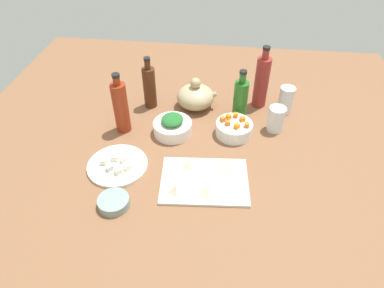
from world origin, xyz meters
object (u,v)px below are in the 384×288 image
object	(u,v)px
bowl_carrots	(234,129)
drinking_glass_0	(286,100)
bottle_0	(121,107)
cutting_board	(204,181)
bowl_small_side	(114,202)
bowl_greens	(173,128)
teapot	(196,96)
drinking_glass_1	(276,119)
bottle_3	(240,98)
bottle_1	(262,81)
plate_tofu	(118,165)
bottle_2	(149,86)

from	to	relation	value
bowl_carrots	drinking_glass_0	size ratio (longest dim) A/B	1.23
bottle_0	drinking_glass_0	world-z (taller)	bottle_0
cutting_board	bowl_small_side	bearing A→B (deg)	-153.99
bowl_greens	teapot	size ratio (longest dim) A/B	0.87
drinking_glass_0	drinking_glass_1	xyz separation A→B (cm)	(-4.95, -13.46, -0.69)
bottle_0	bottle_3	distance (cm)	49.22
drinking_glass_0	bowl_small_side	bearing A→B (deg)	-134.56
bottle_3	bowl_small_side	bearing A→B (deg)	-126.09
cutting_board	drinking_glass_0	xyz separation A→B (cm)	(30.94, 46.34, 5.46)
bowl_carrots	teapot	size ratio (longest dim) A/B	0.82
teapot	bottle_3	size ratio (longest dim) A/B	0.82
teapot	bottle_1	distance (cm)	29.28
bowl_small_side	teapot	xyz separation A→B (cm)	(20.10, 59.21, 3.80)
teapot	cutting_board	bearing A→B (deg)	-79.76
bowl_greens	cutting_board	bearing A→B (deg)	-59.09
bowl_carrots	bottle_1	xyz separation A→B (cm)	(10.52, 22.62, 9.27)
bowl_carrots	plate_tofu	bearing A→B (deg)	-150.12
bowl_carrots	bowl_greens	bearing A→B (deg)	-175.10
plate_tofu	teapot	size ratio (longest dim) A/B	1.22
plate_tofu	drinking_glass_0	distance (cm)	76.34
teapot	bottle_1	world-z (taller)	bottle_1
teapot	bottle_2	size ratio (longest dim) A/B	0.76
bottle_1	bottle_2	size ratio (longest dim) A/B	1.19
bowl_small_side	teapot	bearing A→B (deg)	71.25
bottle_3	drinking_glass_1	xyz separation A→B (cm)	(14.77, -7.52, -3.73)
plate_tofu	bottle_3	world-z (taller)	bottle_3
bottle_0	bottle_1	xyz separation A→B (cm)	(55.53, 24.77, 0.80)
bottle_1	bottle_3	bearing A→B (deg)	-131.24
teapot	bottle_1	xyz separation A→B (cm)	(28.09, 4.88, 6.68)
cutting_board	teapot	xyz separation A→B (cm)	(-8.20, 45.39, 4.82)
cutting_board	drinking_glass_1	world-z (taller)	drinking_glass_1
bowl_greens	bottle_1	size ratio (longest dim) A/B	0.56
bottle_2	drinking_glass_0	distance (cm)	59.32
bowl_small_side	drinking_glass_0	xyz separation A→B (cm)	(59.24, 60.15, 4.44)
bottle_1	bottle_2	distance (cm)	48.56
plate_tofu	teapot	bearing A→B (deg)	60.03
bowl_small_side	plate_tofu	bearing A→B (deg)	102.50
plate_tofu	teapot	distance (cm)	48.27
bowl_small_side	bottle_2	bearing A→B (deg)	89.89
bowl_carrots	drinking_glass_0	bearing A→B (deg)	40.88
bottle_2	drinking_glass_1	distance (cm)	55.48
teapot	drinking_glass_1	distance (cm)	36.42
bowl_greens	drinking_glass_1	bearing A→B (deg)	10.08
bottle_1	drinking_glass_0	bearing A→B (deg)	-19.58
bowl_greens	bottle_3	xyz separation A→B (cm)	(26.51, 14.85, 6.39)
cutting_board	drinking_glass_0	bearing A→B (deg)	56.27
cutting_board	bottle_1	bearing A→B (deg)	68.42
bowl_carrots	bowl_small_side	distance (cm)	56.03
bottle_2	drinking_glass_0	size ratio (longest dim) A/B	1.97
plate_tofu	bowl_greens	distance (cm)	27.64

